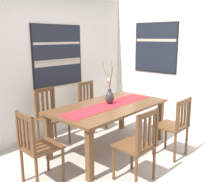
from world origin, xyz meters
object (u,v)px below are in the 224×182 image
at_px(chair_3, 51,115).
at_px(chair_4, 37,146).
at_px(dining_table, 109,111).
at_px(painting_on_side_wall, 156,48).
at_px(chair_2, 138,144).
at_px(painting_on_back_wall, 58,56).
at_px(centerpiece_vase, 110,96).
at_px(chair_0, 174,125).
at_px(chair_1, 91,104).

relative_size(chair_3, chair_4, 1.03).
height_order(dining_table, chair_3, chair_3).
bearing_deg(painting_on_side_wall, chair_2, -152.99).
relative_size(dining_table, chair_3, 1.98).
bearing_deg(painting_on_back_wall, chair_4, -136.57).
height_order(chair_3, painting_on_back_wall, painting_on_back_wall).
relative_size(centerpiece_vase, chair_3, 0.72).
bearing_deg(painting_on_side_wall, painting_on_back_wall, 149.85).
xyz_separation_m(centerpiece_vase, painting_on_back_wall, (-0.05, 1.21, 0.59)).
bearing_deg(chair_3, dining_table, -60.98).
bearing_deg(centerpiece_vase, dining_table, -143.83).
bearing_deg(centerpiece_vase, chair_2, -120.01).
distance_m(chair_3, painting_on_back_wall, 1.13).
height_order(dining_table, chair_0, chair_0).
relative_size(centerpiece_vase, painting_on_side_wall, 0.67).
distance_m(dining_table, painting_on_back_wall, 1.49).
relative_size(chair_1, chair_4, 1.00).
bearing_deg(chair_0, painting_on_side_wall, 41.47).
relative_size(chair_0, chair_1, 0.98).
xyz_separation_m(dining_table, chair_2, (-0.48, -0.89, -0.14)).
bearing_deg(painting_on_side_wall, dining_table, -172.06).
bearing_deg(centerpiece_vase, chair_3, 123.15).
height_order(centerpiece_vase, chair_2, centerpiece_vase).
xyz_separation_m(chair_0, chair_3, (-0.93, 1.77, 0.01)).
distance_m(chair_0, chair_2, 0.93).
distance_m(chair_4, painting_on_back_wall, 2.04).
bearing_deg(painting_on_back_wall, chair_2, -102.81).
bearing_deg(chair_0, painting_on_back_wall, 101.54).
height_order(chair_0, chair_3, chair_3).
relative_size(dining_table, painting_on_side_wall, 1.84).
height_order(dining_table, chair_4, chair_4).
bearing_deg(painting_on_side_wall, chair_0, -138.53).
bearing_deg(painting_on_back_wall, chair_1, -37.26).
xyz_separation_m(dining_table, painting_on_back_wall, (0.01, 1.25, 0.81)).
relative_size(chair_2, painting_on_side_wall, 0.92).
relative_size(chair_4, painting_on_back_wall, 0.83).
xyz_separation_m(painting_on_back_wall, painting_on_side_wall, (1.73, -1.01, 0.12)).
distance_m(chair_1, chair_2, 2.02).
bearing_deg(chair_4, painting_on_back_wall, 43.43).
xyz_separation_m(chair_0, painting_on_back_wall, (-0.44, 2.15, 0.96)).
height_order(centerpiece_vase, painting_on_back_wall, painting_on_back_wall).
distance_m(chair_0, chair_1, 1.79).
bearing_deg(chair_1, chair_3, -178.83).
xyz_separation_m(dining_table, chair_1, (0.48, 0.89, -0.15)).
height_order(centerpiece_vase, chair_3, centerpiece_vase).
distance_m(dining_table, chair_2, 1.02).
height_order(chair_0, chair_4, chair_4).
relative_size(centerpiece_vase, painting_on_back_wall, 0.61).
height_order(dining_table, painting_on_back_wall, painting_on_back_wall).
height_order(chair_1, painting_on_side_wall, painting_on_side_wall).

